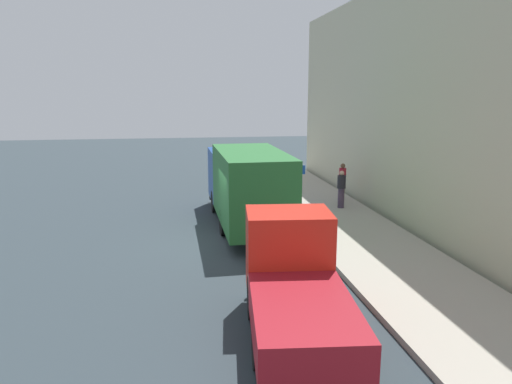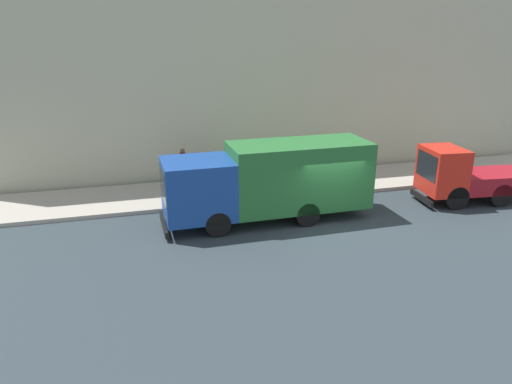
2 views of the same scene
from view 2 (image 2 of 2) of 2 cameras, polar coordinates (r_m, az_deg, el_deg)
ground at (r=18.92m, az=9.12°, el=-3.82°), size 80.00×80.00×0.00m
sidewalk at (r=23.13m, az=4.24°, el=0.87°), size 3.76×30.00×0.17m
building_facade at (r=24.38m, az=2.62°, el=13.10°), size 0.50×30.00×9.54m
large_utility_truck at (r=18.55m, az=1.77°, el=1.55°), size 2.46×8.27×3.09m
small_flatbed_truck at (r=22.66m, az=23.84°, el=1.71°), size 2.42×5.04×2.49m
pedestrian_walking at (r=22.83m, az=-8.78°, el=3.18°), size 0.44×0.44×1.78m
pedestrian_standing at (r=22.56m, az=-5.32°, el=2.90°), size 0.47×0.47×1.66m
street_sign_post at (r=20.60m, az=-0.76°, el=2.72°), size 0.44×0.08×2.20m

